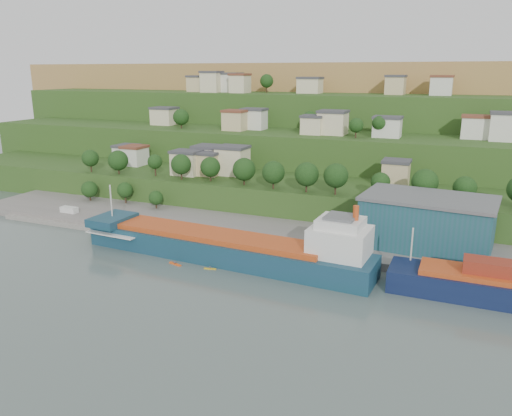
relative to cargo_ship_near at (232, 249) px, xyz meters
The scene contains 10 objects.
ground 10.03m from the cargo_ship_near, 122.32° to the right, with size 500.00×500.00×0.00m, color #4A5A53.
quay 25.05m from the cargo_ship_near, 53.22° to the left, with size 220.00×26.00×4.00m, color slate.
pebble_beach 61.78m from the cargo_ship_near, 166.96° to the left, with size 40.00×18.00×2.40m, color slate.
hillside 160.73m from the cargo_ship_near, 91.83° to the left, with size 360.00×210.56×96.00m.
cargo_ship_near is the anchor object (origin of this frame).
warehouse 48.40m from the cargo_ship_near, 28.46° to the left, with size 32.84×22.17×12.80m.
caravan 63.19m from the cargo_ship_near, 168.25° to the left, with size 5.48×2.28×2.56m, color silver.
dinghy 54.83m from the cargo_ship_near, 167.82° to the left, with size 3.64×1.36×0.73m, color silver.
kayak_orange 13.98m from the cargo_ship_near, 147.23° to the right, with size 3.67×1.67×0.91m.
kayak_yellow 7.78m from the cargo_ship_near, 110.68° to the right, with size 2.93×1.09×0.72m.
Camera 1 is at (53.73, -93.65, 44.11)m, focal length 35.00 mm.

